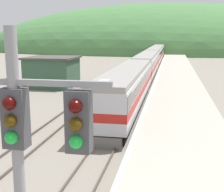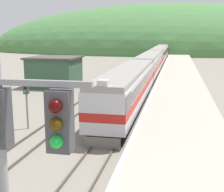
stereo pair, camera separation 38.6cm
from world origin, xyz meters
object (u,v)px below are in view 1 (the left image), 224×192
at_px(carriage_second, 147,64).
at_px(signal_mast_main, 17,160).
at_px(carriage_third, 155,55).
at_px(signal_post_siding, 26,97).
at_px(express_train_lead_car, 127,88).
at_px(carriage_fourth, 159,50).

xyz_separation_m(carriage_second, signal_mast_main, (1.40, -46.45, 2.72)).
relative_size(carriage_third, signal_post_siding, 6.60).
bearing_deg(signal_mast_main, carriage_third, 91.15).
distance_m(express_train_lead_car, carriage_fourth, 69.89).
bearing_deg(signal_post_siding, signal_mast_main, -64.06).
distance_m(carriage_third, signal_mast_main, 69.96).
height_order(carriage_third, signal_post_siding, carriage_third).
bearing_deg(carriage_third, carriage_fourth, 90.00).
bearing_deg(carriage_fourth, carriage_third, -90.00).
distance_m(carriage_second, carriage_fourth, 46.89).
xyz_separation_m(carriage_third, carriage_fourth, (0.00, 23.45, 0.00)).
relative_size(carriage_second, signal_post_siding, 6.60).
xyz_separation_m(express_train_lead_car, carriage_fourth, (0.00, 69.89, -0.01)).
bearing_deg(signal_mast_main, signal_post_siding, 115.94).
relative_size(carriage_fourth, signal_post_siding, 6.60).
xyz_separation_m(express_train_lead_car, signal_mast_main, (1.40, -23.45, 2.71)).
relative_size(express_train_lead_car, signal_mast_main, 2.99).
bearing_deg(carriage_fourth, express_train_lead_car, -90.00).
distance_m(express_train_lead_car, signal_post_siding, 9.75).
height_order(carriage_second, signal_mast_main, signal_mast_main).
bearing_deg(express_train_lead_car, signal_post_siding, -131.55).
bearing_deg(carriage_fourth, signal_mast_main, -89.14).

